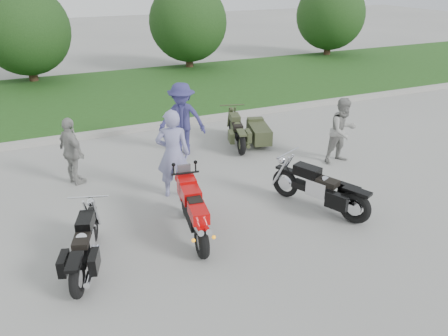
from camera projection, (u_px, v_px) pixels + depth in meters
name	position (u px, v px, depth m)	size (l,w,h in m)	color
ground	(229.00, 225.00, 8.48)	(80.00, 80.00, 0.00)	#9F9F9A
curb	(149.00, 127.00, 13.43)	(60.00, 0.30, 0.15)	#9F9D96
grass_strip	(121.00, 94.00, 16.87)	(60.00, 8.00, 0.14)	#265D1F
tree_mid_left	(25.00, 30.00, 17.66)	(3.60, 3.60, 4.00)	#3F2B1C
tree_mid_right	(188.00, 22.00, 20.22)	(3.60, 3.60, 4.00)	#3F2B1C
tree_far_right	(331.00, 15.00, 23.13)	(3.60, 3.60, 4.00)	#3F2B1C
sportbike_red	(193.00, 210.00, 7.91)	(0.52, 1.99, 0.94)	black
cruiser_left	(84.00, 248.00, 7.10)	(0.74, 1.98, 0.79)	black
cruiser_right	(323.00, 191.00, 8.83)	(1.10, 2.12, 0.87)	black
cruiser_sidecar	(250.00, 132.00, 12.12)	(1.31, 2.02, 0.79)	black
person_stripe	(173.00, 154.00, 9.19)	(0.71, 0.47, 1.95)	#8383B2
person_grey	(343.00, 131.00, 10.90)	(0.81, 0.63, 1.67)	gray
person_denim	(182.00, 119.00, 11.34)	(1.24, 0.71, 1.91)	navy
person_back	(72.00, 152.00, 9.80)	(0.92, 0.38, 1.58)	gray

